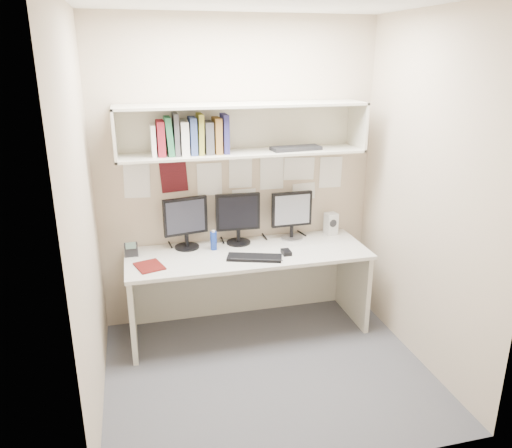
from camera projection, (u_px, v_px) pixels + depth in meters
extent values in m
cube|color=#45454A|center=(268.00, 372.00, 3.79)|extent=(2.40, 2.00, 0.01)
cube|color=#B9A68E|center=(238.00, 175.00, 4.29)|extent=(2.40, 0.02, 2.60)
cube|color=#B9A68E|center=(324.00, 266.00, 2.45)|extent=(2.40, 0.02, 2.60)
cube|color=#B9A68E|center=(83.00, 222.00, 3.09)|extent=(0.02, 2.00, 2.60)
cube|color=#B9A68E|center=(427.00, 196.00, 3.65)|extent=(0.02, 2.00, 2.60)
cube|color=beige|center=(248.00, 254.00, 4.14)|extent=(2.00, 0.70, 0.03)
cube|color=beige|center=(240.00, 277.00, 4.56)|extent=(1.96, 0.02, 0.70)
cube|color=beige|center=(243.00, 153.00, 4.03)|extent=(2.00, 0.38, 0.02)
cube|color=beige|center=(242.00, 105.00, 3.91)|extent=(2.00, 0.38, 0.02)
cube|color=beige|center=(238.00, 126.00, 4.14)|extent=(2.00, 0.02, 0.40)
cube|color=beige|center=(114.00, 134.00, 3.74)|extent=(0.02, 0.38, 0.40)
cube|color=beige|center=(357.00, 125.00, 4.20)|extent=(0.02, 0.38, 0.40)
cylinder|color=black|center=(187.00, 247.00, 4.23)|extent=(0.21, 0.21, 0.02)
cylinder|color=black|center=(187.00, 240.00, 4.21)|extent=(0.03, 0.03, 0.10)
cube|color=black|center=(185.00, 216.00, 4.15)|extent=(0.37, 0.11, 0.32)
cube|color=black|center=(186.00, 217.00, 4.13)|extent=(0.32, 0.07, 0.27)
cylinder|color=black|center=(239.00, 242.00, 4.33)|extent=(0.21, 0.21, 0.02)
cylinder|color=black|center=(238.00, 236.00, 4.31)|extent=(0.03, 0.03, 0.10)
cube|color=black|center=(238.00, 212.00, 4.25)|extent=(0.38, 0.05, 0.32)
cube|color=black|center=(238.00, 213.00, 4.24)|extent=(0.33, 0.02, 0.28)
cylinder|color=#A5A5AA|center=(291.00, 238.00, 4.44)|extent=(0.20, 0.20, 0.01)
cylinder|color=black|center=(292.00, 232.00, 4.42)|extent=(0.03, 0.03, 0.10)
cube|color=black|center=(292.00, 209.00, 4.37)|extent=(0.36, 0.05, 0.31)
cube|color=#AAAAAF|center=(292.00, 210.00, 4.35)|extent=(0.32, 0.01, 0.26)
cube|color=black|center=(254.00, 258.00, 4.00)|extent=(0.46, 0.29, 0.02)
cube|color=black|center=(286.00, 252.00, 4.09)|extent=(0.07, 0.11, 0.03)
cube|color=beige|center=(331.00, 224.00, 4.52)|extent=(0.11, 0.11, 0.20)
cylinder|color=black|center=(333.00, 223.00, 4.47)|extent=(0.07, 0.02, 0.07)
cylinder|color=navy|center=(214.00, 241.00, 4.17)|extent=(0.05, 0.05, 0.16)
cylinder|color=white|center=(213.00, 231.00, 4.14)|extent=(0.03, 0.03, 0.02)
cube|color=#50100D|center=(149.00, 266.00, 3.84)|extent=(0.25, 0.28, 0.01)
cube|color=black|center=(131.00, 250.00, 4.05)|extent=(0.11, 0.09, 0.10)
cube|color=#4C6659|center=(131.00, 246.00, 3.99)|extent=(0.08, 0.01, 0.05)
cube|color=white|center=(153.00, 140.00, 3.82)|extent=(0.03, 0.20, 0.24)
cube|color=maroon|center=(161.00, 138.00, 3.83)|extent=(0.06, 0.20, 0.27)
cube|color=#236B43|center=(169.00, 136.00, 3.84)|extent=(0.05, 0.20, 0.29)
cube|color=#444549|center=(176.00, 134.00, 3.85)|extent=(0.04, 0.20, 0.32)
cube|color=white|center=(184.00, 138.00, 3.88)|extent=(0.06, 0.20, 0.26)
cube|color=#354986|center=(193.00, 136.00, 3.89)|extent=(0.05, 0.20, 0.29)
cube|color=olive|center=(200.00, 134.00, 3.90)|extent=(0.04, 0.20, 0.31)
cube|color=#454547|center=(208.00, 137.00, 3.92)|extent=(0.06, 0.20, 0.25)
cube|color=olive|center=(217.00, 135.00, 3.93)|extent=(0.05, 0.20, 0.28)
cube|color=navy|center=(225.00, 133.00, 3.94)|extent=(0.04, 0.20, 0.30)
cube|color=black|center=(296.00, 148.00, 4.09)|extent=(0.42, 0.19, 0.03)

